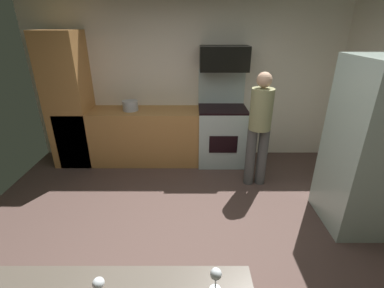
{
  "coord_description": "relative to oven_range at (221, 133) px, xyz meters",
  "views": [
    {
      "loc": [
        0.05,
        -2.25,
        2.18
      ],
      "look_at": [
        0.06,
        0.3,
        1.05
      ],
      "focal_mm": 25.47,
      "sensor_mm": 36.0,
      "label": 1
    }
  ],
  "objects": [
    {
      "name": "cabinet_column",
      "position": [
        -2.44,
        0.01,
        0.54
      ],
      "size": [
        0.6,
        0.6,
        2.1
      ],
      "primitive_type": "cube",
      "color": "#B47C42",
      "rests_on": "ground"
    },
    {
      "name": "lower_cabinet_run",
      "position": [
        -1.44,
        0.01,
        -0.06
      ],
      "size": [
        2.4,
        0.6,
        0.9
      ],
      "primitive_type": "cube",
      "color": "#B47C42",
      "rests_on": "ground"
    },
    {
      "name": "oven_range",
      "position": [
        0.0,
        0.0,
        0.0
      ],
      "size": [
        0.76,
        0.65,
        1.51
      ],
      "color": "#B1C1BF",
      "rests_on": "ground"
    },
    {
      "name": "refrigerator",
      "position": [
        1.49,
        -1.57,
        0.44
      ],
      "size": [
        0.83,
        0.81,
        1.91
      ],
      "color": "#ADC4B9",
      "rests_on": "ground"
    },
    {
      "name": "microwave",
      "position": [
        0.0,
        0.09,
        1.18
      ],
      "size": [
        0.74,
        0.38,
        0.37
      ],
      "primitive_type": "cube",
      "color": "black",
      "rests_on": "oven_range"
    },
    {
      "name": "wall_back",
      "position": [
        -0.54,
        0.37,
        0.79
      ],
      "size": [
        5.2,
        0.12,
        2.6
      ],
      "primitive_type": "cube",
      "color": "beige",
      "rests_on": "ground"
    },
    {
      "name": "stock_pot",
      "position": [
        -1.48,
        0.01,
        0.46
      ],
      "size": [
        0.25,
        0.25,
        0.16
      ],
      "primitive_type": "cylinder",
      "color": "#AEB1BA",
      "rests_on": "lower_cabinet_run"
    },
    {
      "name": "wine_glass_near",
      "position": [
        -0.37,
        -3.23,
        0.49
      ],
      "size": [
        0.06,
        0.06,
        0.15
      ],
      "color": "silver",
      "rests_on": "counter_island"
    },
    {
      "name": "ground_plane",
      "position": [
        -0.54,
        -1.97,
        -0.52
      ],
      "size": [
        5.2,
        4.8,
        0.02
      ],
      "primitive_type": "cube",
      "color": "#4F3B35"
    },
    {
      "name": "wine_glass_mid",
      "position": [
        -0.95,
        -3.27,
        0.48
      ],
      "size": [
        0.06,
        0.06,
        0.13
      ],
      "color": "silver",
      "rests_on": "counter_island"
    },
    {
      "name": "person_cook",
      "position": [
        0.43,
        -0.73,
        0.4
      ],
      "size": [
        0.31,
        0.3,
        1.63
      ],
      "color": "#4D4D4D",
      "rests_on": "ground"
    }
  ]
}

